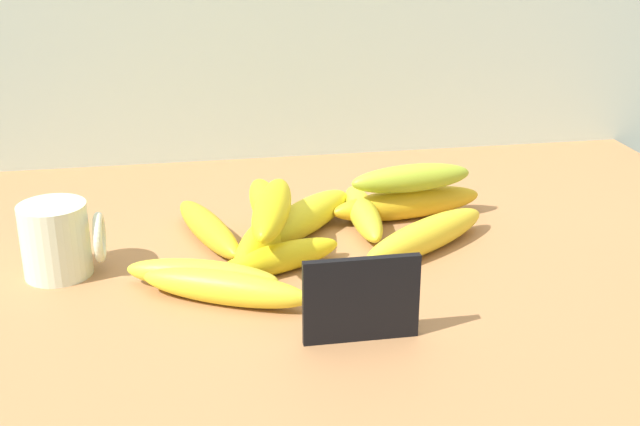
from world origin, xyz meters
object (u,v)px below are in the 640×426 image
at_px(banana_1, 202,275).
at_px(banana_10, 272,209).
at_px(banana_5, 264,238).
at_px(banana_3, 279,258).
at_px(banana_8, 208,228).
at_px(banana_6, 304,218).
at_px(banana_9, 266,204).
at_px(banana_2, 363,213).
at_px(banana_0, 426,236).
at_px(banana_7, 225,288).
at_px(banana_4, 407,203).
at_px(chalkboard_sign, 361,303).
at_px(banana_11, 411,178).
at_px(coffee_mug, 58,240).

xyz_separation_m(banana_1, banana_10, (0.08, 0.07, 0.04)).
bearing_deg(banana_5, banana_10, -59.41).
xyz_separation_m(banana_3, banana_8, (-0.07, 0.10, 0.00)).
height_order(banana_6, banana_9, banana_9).
distance_m(banana_8, banana_10, 0.10).
bearing_deg(banana_5, banana_2, 25.93).
bearing_deg(banana_0, banana_7, -159.30).
height_order(banana_0, banana_3, banana_0).
relative_size(banana_0, banana_9, 1.34).
distance_m(banana_4, banana_9, 0.21).
bearing_deg(banana_8, banana_0, -16.18).
bearing_deg(banana_6, banana_5, -136.47).
distance_m(banana_1, banana_8, 0.13).
height_order(banana_1, banana_3, same).
xyz_separation_m(chalkboard_sign, banana_4, (0.13, 0.29, -0.02)).
xyz_separation_m(banana_6, banana_11, (0.14, 0.02, 0.04)).
distance_m(banana_2, banana_7, 0.26).
relative_size(banana_3, banana_11, 0.97).
distance_m(banana_9, banana_10, 0.02).
relative_size(banana_0, banana_4, 1.00).
bearing_deg(banana_6, banana_10, -125.41).
xyz_separation_m(banana_5, banana_7, (-0.05, -0.12, -0.00)).
bearing_deg(banana_4, banana_6, -168.27).
height_order(chalkboard_sign, banana_2, chalkboard_sign).
bearing_deg(banana_2, banana_3, -136.48).
height_order(banana_2, banana_3, banana_2).
height_order(banana_1, banana_11, banana_11).
relative_size(banana_9, banana_10, 0.88).
height_order(banana_4, banana_9, banana_9).
relative_size(banana_0, banana_5, 1.22).
bearing_deg(banana_0, banana_3, -171.37).
bearing_deg(banana_8, banana_1, -95.90).
height_order(banana_4, banana_7, banana_4).
distance_m(banana_5, banana_9, 0.04).
relative_size(banana_5, banana_11, 1.06).
xyz_separation_m(banana_1, banana_3, (0.09, 0.03, -0.00)).
bearing_deg(banana_10, banana_0, -3.50).
height_order(banana_1, banana_5, banana_5).
relative_size(banana_1, banana_7, 0.91).
height_order(coffee_mug, banana_0, coffee_mug).
bearing_deg(banana_2, banana_5, -154.07).
bearing_deg(coffee_mug, banana_4, 12.83).
height_order(banana_7, banana_11, banana_11).
distance_m(banana_0, banana_6, 0.15).
relative_size(banana_1, banana_6, 0.87).
distance_m(banana_4, banana_7, 0.32).
distance_m(banana_3, banana_11, 0.23).
height_order(chalkboard_sign, banana_9, chalkboard_sign).
relative_size(banana_2, banana_3, 1.13).
distance_m(banana_3, banana_5, 0.05).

